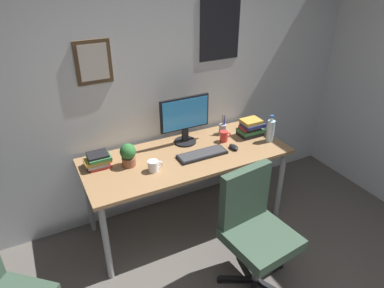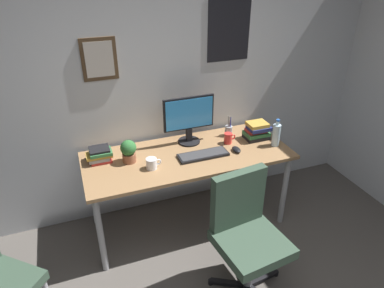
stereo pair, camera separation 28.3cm
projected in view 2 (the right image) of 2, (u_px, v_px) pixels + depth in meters
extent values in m
cube|color=silver|center=(153.00, 79.00, 3.04)|extent=(4.40, 0.08, 2.60)
cube|color=#4C3823|center=(99.00, 59.00, 2.75)|extent=(0.28, 0.02, 0.34)
cube|color=beige|center=(99.00, 60.00, 2.75)|extent=(0.22, 0.00, 0.28)
cube|color=black|center=(229.00, 29.00, 3.02)|extent=(0.40, 0.01, 0.56)
cube|color=#936D47|center=(188.00, 156.00, 2.99)|extent=(1.77, 0.72, 0.03)
cylinder|color=#9EA0A5|center=(101.00, 236.00, 2.67)|extent=(0.05, 0.05, 0.72)
cylinder|color=#9EA0A5|center=(284.00, 191.00, 3.18)|extent=(0.05, 0.05, 0.72)
cylinder|color=#9EA0A5|center=(92.00, 191.00, 3.17)|extent=(0.05, 0.05, 0.72)
cylinder|color=#9EA0A5|center=(252.00, 159.00, 3.67)|extent=(0.05, 0.05, 0.72)
cube|color=#334738|center=(252.00, 244.00, 2.46)|extent=(0.51, 0.51, 0.08)
cube|color=#334738|center=(238.00, 198.00, 2.48)|extent=(0.43, 0.12, 0.45)
cylinder|color=#9EA0A5|center=(249.00, 269.00, 2.58)|extent=(0.07, 0.07, 0.42)
cube|color=black|center=(262.00, 278.00, 2.72)|extent=(0.28, 0.07, 0.03)
cylinder|color=black|center=(276.00, 273.00, 2.78)|extent=(0.04, 0.04, 0.04)
cube|color=black|center=(242.00, 271.00, 2.78)|extent=(0.09, 0.28, 0.03)
cylinder|color=black|center=(237.00, 259.00, 2.91)|extent=(0.04, 0.04, 0.04)
cube|color=black|center=(229.00, 283.00, 2.68)|extent=(0.26, 0.17, 0.03)
cylinder|color=black|center=(211.00, 282.00, 2.71)|extent=(0.04, 0.04, 0.04)
cylinder|color=#9EA0A5|center=(8.00, 285.00, 2.46)|extent=(0.05, 0.05, 0.41)
cylinder|color=black|center=(189.00, 141.00, 3.17)|extent=(0.20, 0.20, 0.01)
cube|color=black|center=(189.00, 135.00, 3.14)|extent=(0.05, 0.04, 0.12)
cube|color=black|center=(189.00, 113.00, 3.04)|extent=(0.46, 0.02, 0.30)
cube|color=#338CD8|center=(189.00, 114.00, 3.03)|extent=(0.43, 0.00, 0.27)
cube|color=black|center=(203.00, 155.00, 2.95)|extent=(0.43, 0.15, 0.02)
cube|color=#38383A|center=(203.00, 154.00, 2.94)|extent=(0.41, 0.13, 0.00)
ellipsoid|color=black|center=(236.00, 150.00, 3.02)|extent=(0.06, 0.11, 0.04)
cylinder|color=silver|center=(276.00, 135.00, 3.08)|extent=(0.07, 0.07, 0.20)
cylinder|color=silver|center=(278.00, 123.00, 3.02)|extent=(0.03, 0.03, 0.04)
cylinder|color=#2659B2|center=(278.00, 120.00, 3.01)|extent=(0.03, 0.03, 0.01)
cylinder|color=white|center=(152.00, 164.00, 2.77)|extent=(0.09, 0.09, 0.09)
torus|color=white|center=(158.00, 162.00, 2.78)|extent=(0.05, 0.01, 0.05)
cylinder|color=red|center=(228.00, 138.00, 3.14)|extent=(0.07, 0.07, 0.10)
torus|color=red|center=(233.00, 137.00, 3.15)|extent=(0.05, 0.01, 0.05)
cylinder|color=brown|center=(129.00, 158.00, 2.86)|extent=(0.11, 0.11, 0.07)
sphere|color=#2D6B33|center=(128.00, 148.00, 2.82)|extent=(0.13, 0.13, 0.13)
ellipsoid|color=#287A38|center=(124.00, 146.00, 2.83)|extent=(0.07, 0.08, 0.02)
ellipsoid|color=#287A38|center=(131.00, 146.00, 2.85)|extent=(0.07, 0.08, 0.02)
ellipsoid|color=#287A38|center=(126.00, 148.00, 2.77)|extent=(0.08, 0.07, 0.02)
cylinder|color=#9EA0A5|center=(228.00, 131.00, 3.27)|extent=(0.07, 0.07, 0.09)
cylinder|color=#263FBF|center=(231.00, 124.00, 3.23)|extent=(0.01, 0.01, 0.13)
cylinder|color=red|center=(230.00, 123.00, 3.23)|extent=(0.01, 0.01, 0.13)
cylinder|color=black|center=(229.00, 123.00, 3.24)|extent=(0.01, 0.01, 0.13)
cylinder|color=#9EA0A5|center=(230.00, 123.00, 3.23)|extent=(0.01, 0.03, 0.14)
cylinder|color=#9EA0A5|center=(228.00, 123.00, 3.23)|extent=(0.01, 0.02, 0.14)
cube|color=black|center=(256.00, 137.00, 3.23)|extent=(0.21, 0.16, 0.03)
cube|color=#33723F|center=(256.00, 133.00, 3.22)|extent=(0.22, 0.15, 0.03)
cube|color=#B22D28|center=(256.00, 130.00, 3.21)|extent=(0.18, 0.12, 0.03)
cube|color=navy|center=(259.00, 128.00, 3.18)|extent=(0.20, 0.15, 0.03)
cube|color=gold|center=(257.00, 124.00, 3.17)|extent=(0.18, 0.15, 0.03)
cube|color=#B22D28|center=(101.00, 160.00, 2.88)|extent=(0.17, 0.12, 0.02)
cube|color=gray|center=(99.00, 157.00, 2.87)|extent=(0.17, 0.16, 0.03)
cube|color=gold|center=(99.00, 155.00, 2.85)|extent=(0.21, 0.12, 0.03)
cube|color=#33723F|center=(101.00, 152.00, 2.84)|extent=(0.18, 0.13, 0.03)
cube|color=black|center=(99.00, 149.00, 2.84)|extent=(0.16, 0.14, 0.02)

